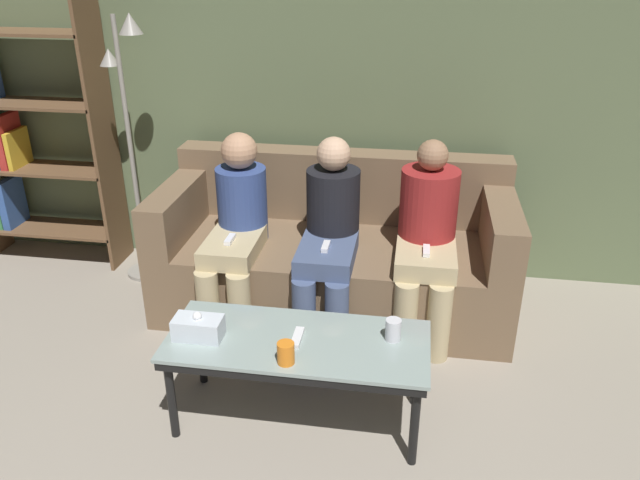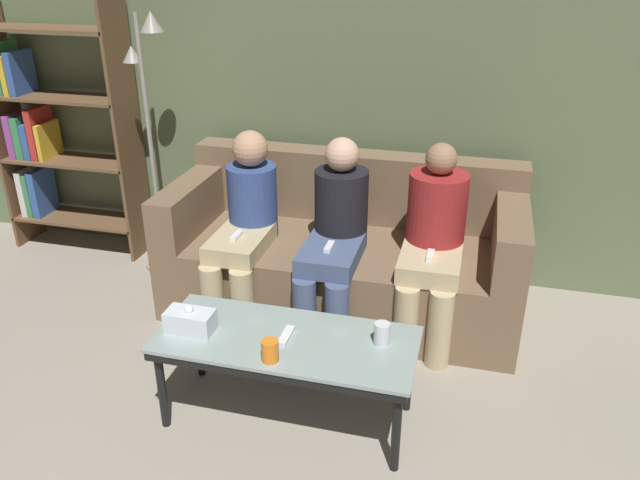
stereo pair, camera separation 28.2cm
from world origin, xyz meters
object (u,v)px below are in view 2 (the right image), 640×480
at_px(cup_near_left, 270,351).
at_px(seated_person_left_end, 245,222).
at_px(couch, 344,254).
at_px(tissue_box, 190,321).
at_px(seated_person_mid_right, 433,239).
at_px(bookshelf, 50,132).
at_px(standing_lamp, 151,120).
at_px(coffee_table, 286,346).
at_px(seated_person_mid_left, 336,232).
at_px(cup_near_right, 382,333).
at_px(game_remote, 286,336).

relative_size(cup_near_left, seated_person_left_end, 0.09).
bearing_deg(couch, cup_near_left, -91.45).
height_order(tissue_box, seated_person_mid_right, seated_person_mid_right).
distance_m(bookshelf, standing_lamp, 0.92).
xyz_separation_m(coffee_table, seated_person_mid_right, (0.56, 0.91, 0.19)).
distance_m(couch, seated_person_left_end, 0.65).
bearing_deg(tissue_box, bookshelf, 139.61).
height_order(seated_person_left_end, seated_person_mid_left, same).
distance_m(couch, coffee_table, 1.13).
bearing_deg(coffee_table, bookshelf, 146.80).
bearing_deg(couch, standing_lamp, 173.03).
bearing_deg(cup_near_right, coffee_table, -170.95).
bearing_deg(cup_near_right, seated_person_left_end, 139.27).
bearing_deg(tissue_box, coffee_table, 6.76).
bearing_deg(cup_near_left, seated_person_mid_left, 88.22).
relative_size(cup_near_right, seated_person_mid_right, 0.09).
bearing_deg(couch, seated_person_mid_left, -90.00).
relative_size(tissue_box, seated_person_left_end, 0.20).
bearing_deg(standing_lamp, tissue_box, -57.44).
bearing_deg(cup_near_right, game_remote, -170.95).
distance_m(cup_near_left, seated_person_left_end, 1.18).
bearing_deg(seated_person_mid_right, couch, 158.48).
xyz_separation_m(game_remote, bookshelf, (-2.19, 1.43, 0.41)).
distance_m(standing_lamp, seated_person_mid_right, 1.95).
distance_m(couch, bookshelf, 2.29).
height_order(coffee_table, cup_near_left, cup_near_left).
bearing_deg(game_remote, seated_person_mid_left, 88.83).
bearing_deg(seated_person_mid_right, seated_person_mid_left, -177.25).
bearing_deg(game_remote, cup_near_left, -94.81).
height_order(standing_lamp, seated_person_left_end, standing_lamp).
distance_m(bookshelf, seated_person_mid_right, 2.81).
xyz_separation_m(bookshelf, seated_person_mid_left, (2.20, -0.54, -0.28)).
xyz_separation_m(coffee_table, tissue_box, (-0.44, -0.05, 0.10)).
xyz_separation_m(game_remote, standing_lamp, (-1.30, 1.29, 0.59)).
bearing_deg(tissue_box, couch, 68.67).
relative_size(couch, game_remote, 13.97).
bearing_deg(bookshelf, standing_lamp, -9.08).
bearing_deg(couch, cup_near_right, -69.06).
xyz_separation_m(cup_near_right, seated_person_left_end, (-0.95, 0.82, 0.09)).
bearing_deg(couch, tissue_box, -111.33).
height_order(coffee_table, tissue_box, tissue_box).
bearing_deg(seated_person_mid_right, game_remote, -121.66).
bearing_deg(seated_person_mid_left, game_remote, -91.17).
relative_size(bookshelf, standing_lamp, 1.05).
xyz_separation_m(cup_near_left, seated_person_mid_right, (0.58, 1.09, 0.10)).
bearing_deg(seated_person_mid_right, standing_lamp, 168.59).
distance_m(couch, standing_lamp, 1.51).
distance_m(couch, game_remote, 1.14).
xyz_separation_m(cup_near_right, game_remote, (-0.42, -0.07, -0.04)).
bearing_deg(coffee_table, cup_near_right, 9.05).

